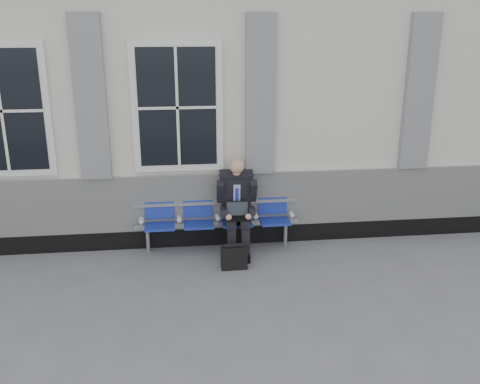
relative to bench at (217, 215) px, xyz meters
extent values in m
plane|color=slate|center=(-0.91, -1.32, -0.55)|extent=(70.00, 70.00, 0.00)
cube|color=silver|center=(-0.91, 2.18, 1.55)|extent=(14.00, 4.00, 4.20)
cube|color=black|center=(-0.91, 0.15, -0.40)|extent=(14.00, 0.10, 0.30)
cube|color=silver|center=(-0.91, 0.14, 0.20)|extent=(14.00, 0.08, 0.90)
cube|color=gray|center=(-1.81, 0.12, 1.85)|extent=(0.45, 0.14, 2.40)
cube|color=gray|center=(0.69, 0.12, 1.85)|extent=(0.45, 0.14, 2.40)
cube|color=gray|center=(3.19, 0.12, 1.85)|extent=(0.45, 0.14, 2.40)
cube|color=white|center=(-3.06, 0.14, 1.70)|extent=(1.35, 0.10, 1.95)
cube|color=black|center=(-3.06, 0.09, 1.70)|extent=(1.15, 0.02, 1.75)
cube|color=white|center=(-0.56, 0.14, 1.70)|extent=(1.35, 0.10, 1.95)
cube|color=black|center=(-0.56, 0.09, 1.70)|extent=(1.15, 0.02, 1.75)
cube|color=#9EA0A3|center=(0.00, -0.02, -0.13)|extent=(2.60, 0.07, 0.07)
cube|color=#9EA0A3|center=(0.00, 0.10, 0.18)|extent=(2.60, 0.05, 0.05)
cylinder|color=#9EA0A3|center=(-1.10, -0.02, -0.36)|extent=(0.06, 0.06, 0.39)
cylinder|color=#9EA0A3|center=(1.10, -0.02, -0.36)|extent=(0.06, 0.06, 0.39)
cube|color=#152A98|center=(-0.90, -0.10, -0.10)|extent=(0.46, 0.42, 0.07)
cube|color=#152A98|center=(-0.90, 0.11, 0.16)|extent=(0.46, 0.10, 0.40)
cube|color=#152A98|center=(-0.30, -0.10, -0.10)|extent=(0.46, 0.42, 0.07)
cube|color=#152A98|center=(-0.30, 0.11, 0.16)|extent=(0.46, 0.10, 0.40)
cube|color=#152A98|center=(0.30, -0.10, -0.10)|extent=(0.46, 0.42, 0.07)
cube|color=#152A98|center=(0.30, 0.11, 0.16)|extent=(0.46, 0.10, 0.40)
cube|color=#152A98|center=(0.90, -0.10, -0.10)|extent=(0.46, 0.42, 0.07)
cube|color=#152A98|center=(0.90, 0.11, 0.16)|extent=(0.46, 0.10, 0.40)
cylinder|color=white|center=(-1.18, -0.07, 0.00)|extent=(0.07, 0.12, 0.07)
cylinder|color=white|center=(-0.60, -0.07, 0.00)|extent=(0.07, 0.12, 0.07)
cylinder|color=white|center=(0.00, -0.07, 0.00)|extent=(0.07, 0.12, 0.07)
cylinder|color=white|center=(0.60, -0.07, 0.00)|extent=(0.07, 0.12, 0.07)
cylinder|color=white|center=(1.18, -0.07, 0.00)|extent=(0.07, 0.12, 0.07)
cube|color=black|center=(0.18, -0.51, -0.50)|extent=(0.13, 0.28, 0.10)
cube|color=black|center=(0.39, -0.51, -0.50)|extent=(0.13, 0.28, 0.10)
cube|color=black|center=(0.18, -0.44, -0.31)|extent=(0.13, 0.14, 0.47)
cube|color=black|center=(0.39, -0.45, -0.31)|extent=(0.13, 0.14, 0.47)
cube|color=black|center=(0.19, -0.21, -0.01)|extent=(0.16, 0.48, 0.15)
cube|color=black|center=(0.40, -0.22, -0.01)|extent=(0.16, 0.48, 0.15)
cube|color=black|center=(0.30, 0.00, 0.34)|extent=(0.46, 0.37, 0.67)
cube|color=#BBCBF5|center=(0.30, -0.13, 0.36)|extent=(0.11, 0.10, 0.38)
cube|color=#2A2DC7|center=(0.30, -0.14, 0.34)|extent=(0.05, 0.08, 0.31)
cube|color=black|center=(0.30, -0.03, 0.66)|extent=(0.52, 0.27, 0.15)
cylinder|color=#DDA48A|center=(0.30, -0.09, 0.73)|extent=(0.12, 0.12, 0.11)
sphere|color=#DDA48A|center=(0.30, -0.15, 0.84)|extent=(0.22, 0.22, 0.22)
cube|color=black|center=(0.04, -0.10, 0.43)|extent=(0.12, 0.30, 0.39)
cube|color=black|center=(0.55, -0.12, 0.43)|extent=(0.12, 0.30, 0.39)
cube|color=black|center=(0.08, -0.29, 0.17)|extent=(0.11, 0.33, 0.15)
cube|color=black|center=(0.50, -0.30, 0.17)|extent=(0.11, 0.33, 0.15)
sphere|color=#DDA48A|center=(0.14, -0.44, 0.13)|extent=(0.10, 0.10, 0.10)
sphere|color=#DDA48A|center=(0.43, -0.45, 0.13)|extent=(0.10, 0.10, 0.10)
cube|color=black|center=(0.29, -0.36, 0.08)|extent=(0.36, 0.25, 0.02)
cube|color=black|center=(0.29, -0.24, 0.19)|extent=(0.35, 0.11, 0.22)
cube|color=black|center=(0.29, -0.25, 0.19)|extent=(0.32, 0.08, 0.19)
cube|color=black|center=(0.18, -0.77, -0.38)|extent=(0.39, 0.17, 0.34)
cylinder|color=black|center=(0.18, -0.77, -0.19)|extent=(0.30, 0.07, 0.06)
camera|label=1|loc=(-0.58, -7.87, 2.99)|focal=40.00mm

